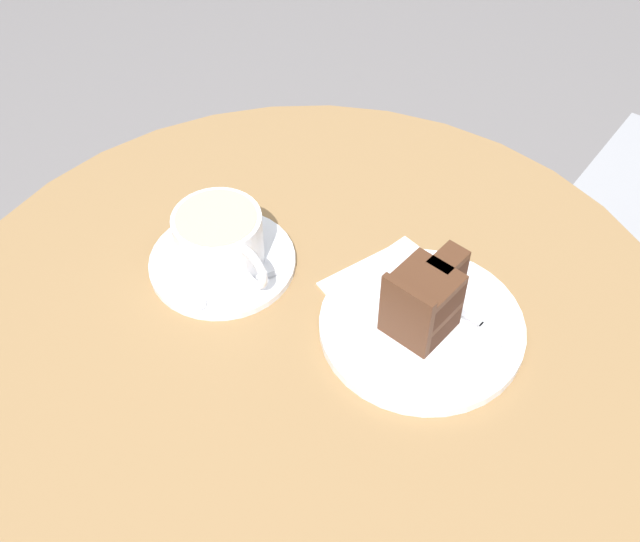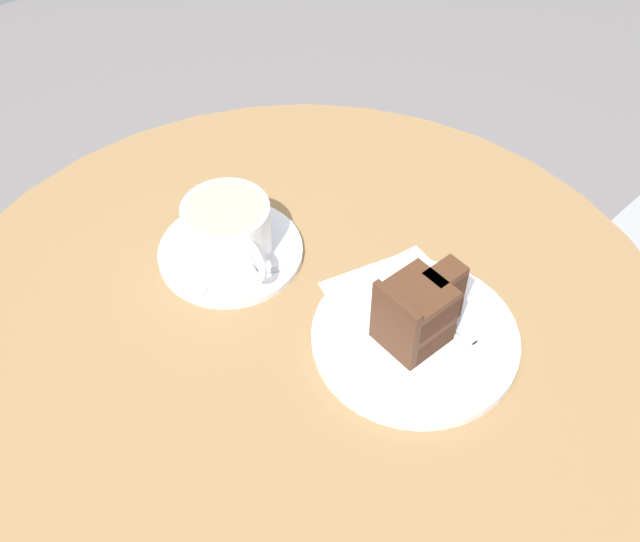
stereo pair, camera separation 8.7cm
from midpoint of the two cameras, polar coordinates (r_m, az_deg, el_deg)
name	(u,v)px [view 2 (the right image)]	position (r m, az deg, el deg)	size (l,w,h in m)	color
cafe_table	(301,398)	(0.95, 1.27, -9.17)	(0.85, 0.85, 0.70)	olive
saucer	(234,250)	(0.94, -3.51, 1.34)	(0.17, 0.17, 0.01)	white
coffee_cup	(232,227)	(0.91, -3.60, 3.00)	(0.14, 0.10, 0.07)	white
teaspoon	(224,282)	(0.90, -4.12, -0.96)	(0.04, 0.11, 0.00)	#B7B7BC
cake_plate	(415,338)	(0.86, 9.64, -4.89)	(0.22, 0.22, 0.01)	white
cake_slice	(418,311)	(0.83, 9.98, -3.02)	(0.07, 0.10, 0.08)	#422619
fork	(462,334)	(0.87, 12.92, -4.55)	(0.13, 0.03, 0.00)	#B7B7BC
napkin	(400,301)	(0.90, 8.46, -2.30)	(0.14, 0.15, 0.00)	silver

